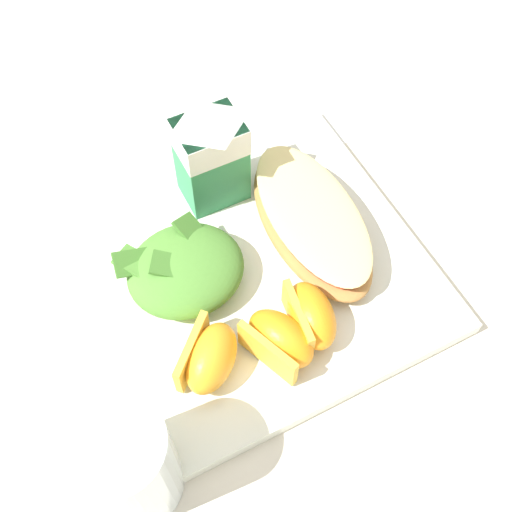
% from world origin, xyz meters
% --- Properties ---
extents(ground, '(3.00, 3.00, 0.00)m').
position_xyz_m(ground, '(0.00, 0.00, 0.00)').
color(ground, beige).
extents(white_plate, '(0.28, 0.28, 0.02)m').
position_xyz_m(white_plate, '(0.00, 0.00, 0.01)').
color(white_plate, white).
rests_on(white_plate, ground).
extents(cheesy_pizza_bread, '(0.09, 0.17, 0.04)m').
position_xyz_m(cheesy_pizza_bread, '(0.06, 0.01, 0.03)').
color(cheesy_pizza_bread, '#B77F42').
rests_on(cheesy_pizza_bread, white_plate).
extents(green_salad_pile, '(0.11, 0.09, 0.05)m').
position_xyz_m(green_salad_pile, '(-0.06, 0.01, 0.04)').
color(green_salad_pile, '#4C8433').
rests_on(green_salad_pile, white_plate).
extents(milk_carton, '(0.06, 0.04, 0.11)m').
position_xyz_m(milk_carton, '(0.00, 0.09, 0.08)').
color(milk_carton, '#2D8451').
rests_on(milk_carton, white_plate).
extents(orange_wedge_front, '(0.07, 0.07, 0.04)m').
position_xyz_m(orange_wedge_front, '(-0.08, -0.07, 0.04)').
color(orange_wedge_front, orange).
rests_on(orange_wedge_front, white_plate).
extents(orange_wedge_middle, '(0.06, 0.07, 0.04)m').
position_xyz_m(orange_wedge_middle, '(-0.02, -0.08, 0.04)').
color(orange_wedge_middle, orange).
rests_on(orange_wedge_middle, white_plate).
extents(orange_wedge_rear, '(0.05, 0.06, 0.04)m').
position_xyz_m(orange_wedge_rear, '(0.01, -0.08, 0.04)').
color(orange_wedge_rear, orange).
rests_on(orange_wedge_rear, white_plate).
extents(paper_napkin, '(0.12, 0.12, 0.00)m').
position_xyz_m(paper_napkin, '(0.18, 0.15, 0.00)').
color(paper_napkin, white).
rests_on(paper_napkin, ground).
extents(drinking_clear_cup, '(0.07, 0.07, 0.11)m').
position_xyz_m(drinking_clear_cup, '(-0.16, -0.12, 0.05)').
color(drinking_clear_cup, silver).
rests_on(drinking_clear_cup, ground).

